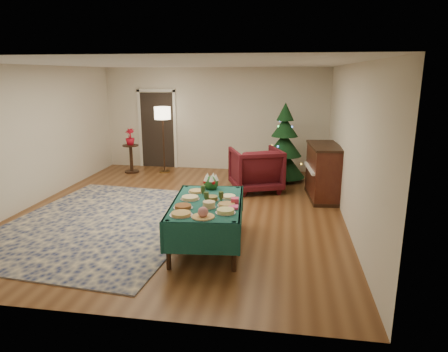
% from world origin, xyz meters
% --- Properties ---
extents(room_shell, '(7.00, 7.00, 7.00)m').
position_xyz_m(room_shell, '(0.00, 0.00, 1.35)').
color(room_shell, '#593319').
rests_on(room_shell, ground).
extents(doorway, '(1.08, 0.04, 2.16)m').
position_xyz_m(doorway, '(-1.60, 3.48, 1.10)').
color(doorway, black).
rests_on(doorway, ground).
extents(rug, '(3.55, 4.46, 0.02)m').
position_xyz_m(rug, '(-1.17, -0.87, 0.01)').
color(rug, '#15204F').
rests_on(rug, ground).
extents(buffet_table, '(1.20, 1.87, 0.69)m').
position_xyz_m(buffet_table, '(0.80, -1.53, 0.55)').
color(buffet_table, black).
rests_on(buffet_table, ground).
extents(platter_0, '(0.31, 0.31, 0.04)m').
position_xyz_m(platter_0, '(0.58, -2.16, 0.71)').
color(platter_0, silver).
rests_on(platter_0, buffet_table).
extents(platter_1, '(0.31, 0.31, 0.15)m').
position_xyz_m(platter_1, '(0.88, -2.20, 0.75)').
color(platter_1, silver).
rests_on(platter_1, buffet_table).
extents(platter_2, '(0.28, 0.28, 0.06)m').
position_xyz_m(platter_2, '(1.15, -1.97, 0.72)').
color(platter_2, silver).
rests_on(platter_2, buffet_table).
extents(platter_3, '(0.27, 0.27, 0.05)m').
position_xyz_m(platter_3, '(0.53, -1.87, 0.71)').
color(platter_3, silver).
rests_on(platter_3, buffet_table).
extents(platter_4, '(0.20, 0.20, 0.09)m').
position_xyz_m(platter_4, '(0.88, -1.80, 0.74)').
color(platter_4, silver).
rests_on(platter_4, buffet_table).
extents(platter_5, '(0.28, 0.28, 0.04)m').
position_xyz_m(platter_5, '(1.12, -1.66, 0.71)').
color(platter_5, silver).
rests_on(platter_5, buffet_table).
extents(platter_6, '(0.29, 0.29, 0.05)m').
position_xyz_m(platter_6, '(0.53, -1.46, 0.71)').
color(platter_6, silver).
rests_on(platter_6, buffet_table).
extents(platter_7, '(0.22, 0.22, 0.07)m').
position_xyz_m(platter_7, '(0.86, -1.46, 0.72)').
color(platter_7, silver).
rests_on(platter_7, buffet_table).
extents(platter_8, '(0.26, 0.26, 0.04)m').
position_xyz_m(platter_8, '(1.08, -1.29, 0.71)').
color(platter_8, silver).
rests_on(platter_8, buffet_table).
extents(platter_9, '(0.26, 0.26, 0.04)m').
position_xyz_m(platter_9, '(0.53, -1.08, 0.71)').
color(platter_9, silver).
rests_on(platter_9, buffet_table).
extents(goblet_0, '(0.07, 0.07, 0.16)m').
position_xyz_m(goblet_0, '(0.68, -1.24, 0.78)').
color(goblet_0, '#2D471E').
rests_on(goblet_0, buffet_table).
extents(goblet_1, '(0.07, 0.07, 0.16)m').
position_xyz_m(goblet_1, '(1.01, -1.52, 0.78)').
color(goblet_1, '#2D471E').
rests_on(goblet_1, buffet_table).
extents(goblet_2, '(0.07, 0.07, 0.16)m').
position_xyz_m(goblet_2, '(0.80, -1.57, 0.78)').
color(goblet_2, '#2D471E').
rests_on(goblet_2, buffet_table).
extents(napkin_stack, '(0.15, 0.15, 0.04)m').
position_xyz_m(napkin_stack, '(1.23, -1.77, 0.71)').
color(napkin_stack, '#EF4286').
rests_on(napkin_stack, buffet_table).
extents(gift_box, '(0.12, 0.12, 0.09)m').
position_xyz_m(gift_box, '(1.22, -1.57, 0.74)').
color(gift_box, '#E23E63').
rests_on(gift_box, buffet_table).
extents(centerpiece, '(0.25, 0.25, 0.29)m').
position_xyz_m(centerpiece, '(0.73, -0.84, 0.81)').
color(centerpiece, '#1E4C1E').
rests_on(centerpiece, buffet_table).
extents(armchair, '(1.30, 1.27, 1.06)m').
position_xyz_m(armchair, '(1.28, 1.54, 0.53)').
color(armchair, '#490F16').
rests_on(armchair, ground).
extents(floor_lamp, '(0.42, 0.42, 1.72)m').
position_xyz_m(floor_lamp, '(-1.24, 2.86, 1.46)').
color(floor_lamp, '#A57F3F').
rests_on(floor_lamp, ground).
extents(side_table, '(0.41, 0.41, 0.74)m').
position_xyz_m(side_table, '(-2.09, 2.71, 0.36)').
color(side_table, black).
rests_on(side_table, ground).
extents(potted_plant, '(0.24, 0.43, 0.24)m').
position_xyz_m(potted_plant, '(-2.09, 2.71, 0.86)').
color(potted_plant, '#B30C1E').
rests_on(potted_plant, side_table).
extents(christmas_tree, '(1.33, 1.33, 1.88)m').
position_xyz_m(christmas_tree, '(1.87, 2.55, 0.85)').
color(christmas_tree, black).
rests_on(christmas_tree, ground).
extents(piano, '(0.74, 1.36, 1.13)m').
position_xyz_m(piano, '(2.71, 1.19, 0.55)').
color(piano, black).
rests_on(piano, ground).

